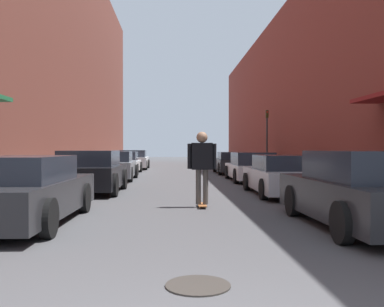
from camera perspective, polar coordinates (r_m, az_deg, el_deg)
ground at (r=20.95m, az=-1.60°, el=-3.31°), size 101.37×101.37×0.00m
curb_strip_left at (r=25.98m, az=-13.08°, el=-2.41°), size 1.80×46.08×0.12m
curb_strip_right at (r=26.11m, az=9.49°, el=-2.39°), size 1.80×46.08×0.12m
building_row_left at (r=27.26m, az=-19.29°, el=13.11°), size 4.90×46.08×14.68m
building_row_right at (r=27.03m, az=15.59°, el=7.87°), size 4.90×46.08×9.70m
parked_car_left_0 at (r=8.91m, az=-21.34°, el=-4.69°), size 1.85×4.61×1.32m
parked_car_left_1 at (r=14.43m, az=-13.36°, el=-2.46°), size 2.05×3.96×1.39m
parked_car_left_2 at (r=20.00m, az=-10.40°, el=-1.67°), size 1.96×4.24×1.33m
parked_car_left_3 at (r=24.95m, az=-9.18°, el=-1.28°), size 1.96×4.40×1.27m
parked_car_left_4 at (r=30.38m, az=-7.78°, el=-0.86°), size 2.06×4.45×1.33m
parked_car_right_0 at (r=8.52m, az=22.05°, el=-4.66°), size 2.08×4.45×1.42m
parked_car_right_1 at (r=13.77m, az=11.95°, el=-2.90°), size 1.94×4.48×1.25m
parked_car_right_2 at (r=19.29m, az=7.96°, el=-1.84°), size 1.99×4.60×1.29m
parked_car_right_3 at (r=24.89m, az=5.45°, el=-1.25°), size 1.99×4.64×1.25m
skateboarder at (r=10.61m, az=1.34°, el=-0.95°), size 0.72×0.78×1.88m
manhole_cover at (r=4.76m, az=0.80°, el=-17.16°), size 0.70×0.70×0.02m
traffic_light at (r=25.89m, az=9.97°, el=2.64°), size 0.16×0.22×3.61m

